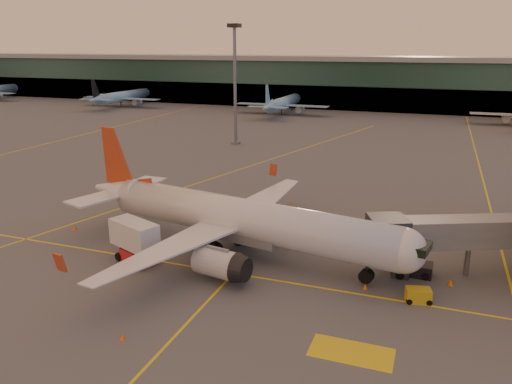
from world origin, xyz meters
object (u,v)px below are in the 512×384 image
(catering_truck, at_px, (135,239))
(pushback_tug, at_px, (412,267))
(gpu_cart, at_px, (418,296))
(main_airplane, at_px, (235,219))

(catering_truck, height_order, pushback_tug, catering_truck)
(gpu_cart, distance_m, pushback_tug, 5.60)
(gpu_cart, relative_size, pushback_tug, 0.62)
(main_airplane, height_order, catering_truck, main_airplane)
(gpu_cart, xyz_separation_m, pushback_tug, (-0.85, 5.53, 0.17))
(main_airplane, relative_size, pushback_tug, 10.45)
(main_airplane, relative_size, gpu_cart, 16.74)
(catering_truck, distance_m, gpu_cart, 27.65)
(gpu_cart, bearing_deg, main_airplane, 153.24)
(main_airplane, distance_m, gpu_cart, 19.55)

